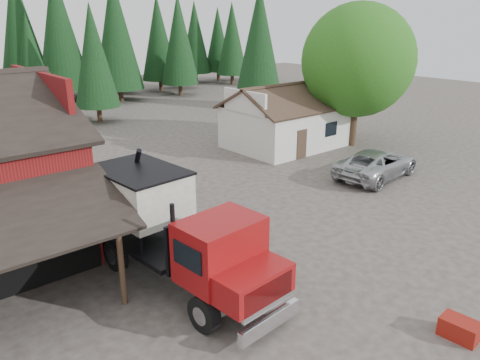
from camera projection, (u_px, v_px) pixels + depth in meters
ground at (286, 273)px, 17.69m from camera, size 120.00×120.00×0.00m
farmhouse at (286, 124)px, 34.41m from camera, size 8.60×6.42×4.65m
deciduous_tree at (358, 65)px, 33.24m from camera, size 8.00×8.00×10.20m
near_pine_b at (94, 56)px, 41.08m from camera, size 3.96×3.96×10.40m
near_pine_c at (259, 40)px, 47.53m from camera, size 4.84×4.84×12.40m
feed_truck at (168, 226)px, 16.72m from camera, size 3.50×10.04×4.45m
silver_car at (377, 164)px, 27.89m from camera, size 6.44×3.48×1.72m
equip_box at (460, 329)px, 14.04m from camera, size 0.79×1.16×0.60m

